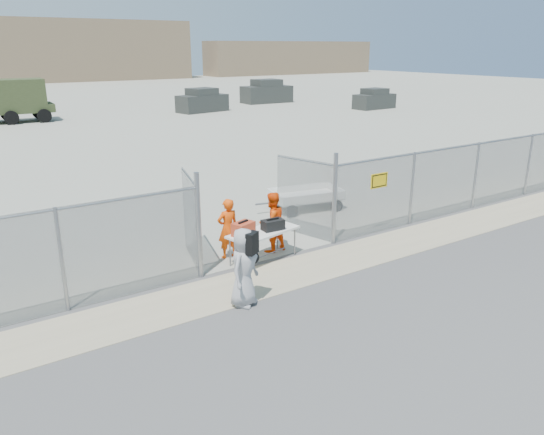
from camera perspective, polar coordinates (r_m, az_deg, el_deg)
ground at (r=12.02m, az=5.33°, el=-7.46°), size 160.00×160.00×0.00m
tarmac_inside at (r=51.11m, az=-26.13°, el=10.41°), size 160.00×80.00×0.01m
dirt_strip at (r=12.73m, az=2.50°, el=-5.85°), size 44.00×1.60×0.01m
distant_hills at (r=87.20m, az=-26.84°, el=15.71°), size 140.00×6.00×9.00m
chain_link_fence at (r=13.11m, az=0.00°, el=0.00°), size 40.00×0.20×2.20m
folding_table at (r=13.23m, az=-0.95°, el=-3.07°), size 1.98×1.15×0.79m
orange_bag at (r=12.76m, az=-3.11°, el=-1.23°), size 0.60×0.49×0.33m
black_duffel at (r=13.13m, az=0.09°, el=-0.78°), size 0.55×0.34×0.26m
security_worker_left at (r=13.34m, az=-4.77°, el=-1.20°), size 0.58×0.39×1.56m
security_worker_right at (r=13.71m, az=-0.02°, el=-0.51°), size 0.83×0.67×1.59m
visitor at (r=10.88m, az=-3.06°, el=-5.37°), size 0.98×0.88×1.67m
utility_trailer at (r=17.48m, az=3.68°, el=2.04°), size 3.17×2.05×0.71m
military_truck at (r=41.90m, az=-26.84°, el=11.07°), size 6.31×2.57×2.96m
parked_vehicle_near at (r=44.51m, az=-7.51°, el=12.38°), size 4.37×2.57×1.86m
parked_vehicle_mid at (r=51.41m, az=-0.58°, el=13.41°), size 4.74×2.27×2.11m
parked_vehicle_far at (r=47.22m, az=10.95°, el=12.42°), size 3.80×1.90×1.68m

